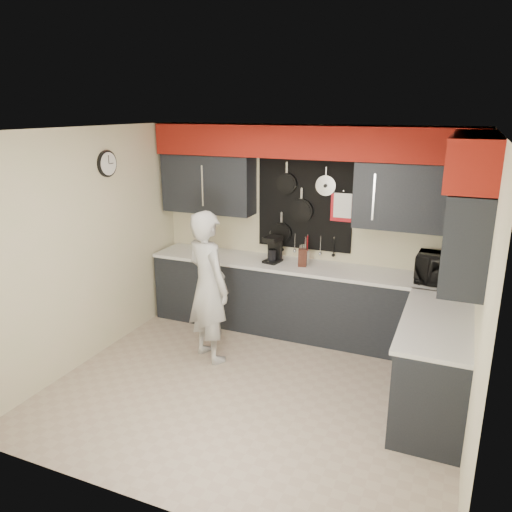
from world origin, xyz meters
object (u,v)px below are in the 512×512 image
at_px(utensil_crock, 304,258).
at_px(person, 208,287).
at_px(knife_block, 303,257).
at_px(microwave, 444,270).
at_px(coffee_maker, 273,249).

bearing_deg(utensil_crock, person, -125.50).
relative_size(knife_block, person, 0.13).
height_order(utensil_crock, person, person).
bearing_deg(person, microwave, -129.39).
bearing_deg(utensil_crock, knife_block, -84.52).
xyz_separation_m(knife_block, utensil_crock, (-0.01, 0.11, -0.03)).
bearing_deg(knife_block, coffee_maker, 163.16).
distance_m(knife_block, utensil_crock, 0.11).
bearing_deg(microwave, person, -154.89).
relative_size(coffee_maker, person, 0.19).
bearing_deg(person, knife_block, -100.22).
xyz_separation_m(utensil_crock, person, (-0.78, -1.09, -0.13)).
distance_m(utensil_crock, coffee_maker, 0.40).
bearing_deg(coffee_maker, microwave, 9.29).
relative_size(utensil_crock, coffee_maker, 0.46).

